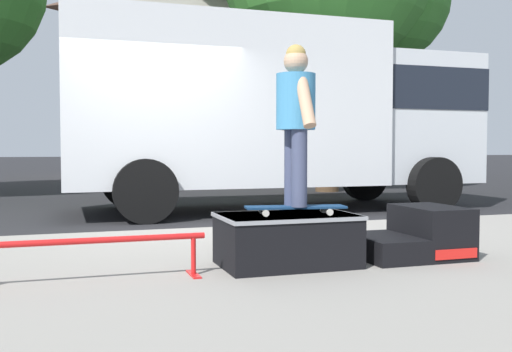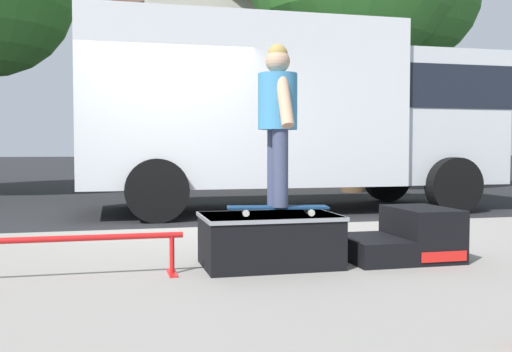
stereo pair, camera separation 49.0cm
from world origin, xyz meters
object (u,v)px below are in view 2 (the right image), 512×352
(kicker_ramp, at_px, (406,238))
(box_truck, at_px, (293,109))
(skate_box, at_px, (269,238))
(skateboard, at_px, (277,208))
(skater_kid, at_px, (278,111))
(grind_rail, at_px, (68,246))

(kicker_ramp, distance_m, box_truck, 5.31)
(skate_box, height_order, skateboard, skateboard)
(skate_box, xyz_separation_m, skater_kid, (0.05, -0.05, 0.99))
(grind_rail, xyz_separation_m, skater_kid, (1.55, 0.06, 0.97))
(skater_kid, bearing_deg, kicker_ramp, 2.75)
(kicker_ramp, relative_size, skater_kid, 0.72)
(grind_rail, bearing_deg, skater_kid, 2.17)
(kicker_ramp, distance_m, grind_rail, 2.68)
(skateboard, relative_size, skater_kid, 0.64)
(skateboard, distance_m, skater_kid, 0.74)
(box_truck, bearing_deg, kicker_ramp, -96.77)
(skater_kid, distance_m, box_truck, 5.44)
(box_truck, bearing_deg, skateboard, -108.65)
(skate_box, relative_size, grind_rail, 0.65)
(grind_rail, height_order, skateboard, skateboard)
(skate_box, xyz_separation_m, box_truck, (1.78, 5.08, 1.36))
(kicker_ramp, bearing_deg, skater_kid, -177.25)
(kicker_ramp, distance_m, skater_kid, 1.53)
(kicker_ramp, height_order, skater_kid, skater_kid)
(skate_box, distance_m, grind_rail, 1.51)
(skate_box, xyz_separation_m, skateboard, (0.05, -0.05, 0.25))
(skateboard, bearing_deg, skate_box, 131.68)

